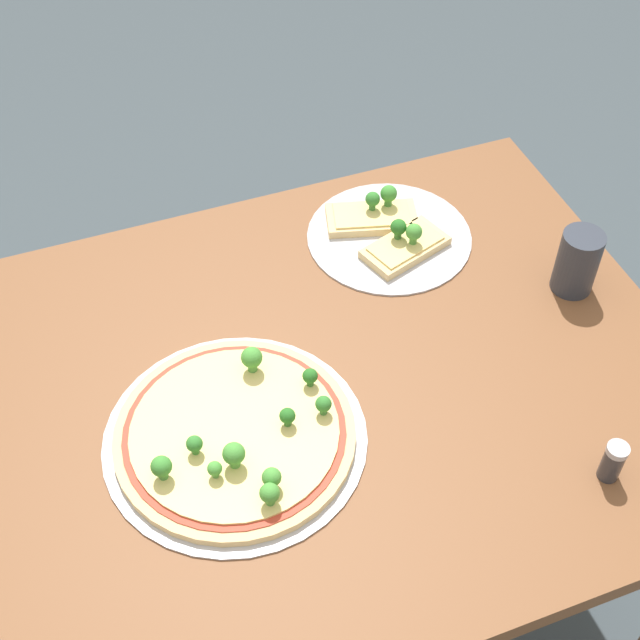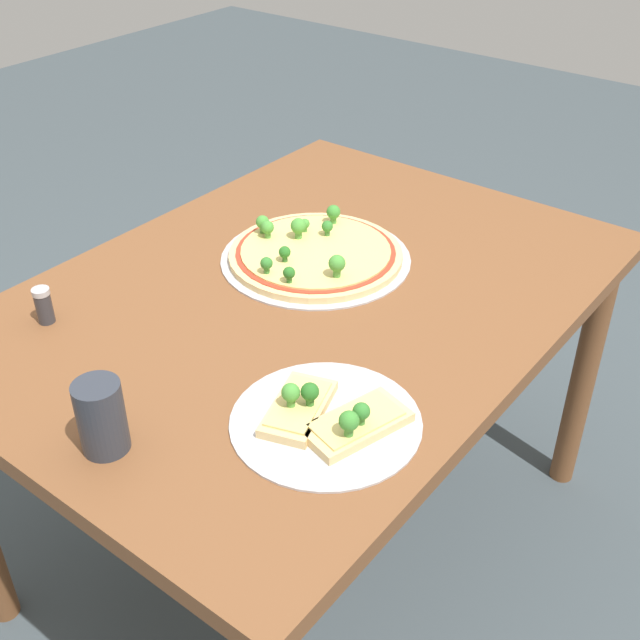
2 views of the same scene
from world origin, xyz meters
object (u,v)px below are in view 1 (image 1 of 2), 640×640
(dining_table, at_px, (291,422))
(pizza_tray_whole, at_px, (236,435))
(pizza_tray_slice, at_px, (389,231))
(drinking_cup, at_px, (577,262))
(condiment_shaker, at_px, (613,461))

(dining_table, bearing_deg, pizza_tray_whole, 29.48)
(pizza_tray_slice, distance_m, drinking_cup, 0.34)
(pizza_tray_whole, bearing_deg, condiment_shaker, 153.00)
(dining_table, distance_m, pizza_tray_slice, 0.41)
(pizza_tray_whole, relative_size, pizza_tray_slice, 1.32)
(dining_table, bearing_deg, drinking_cup, -175.23)
(condiment_shaker, bearing_deg, pizza_tray_whole, -27.00)
(pizza_tray_slice, height_order, drinking_cup, drinking_cup)
(dining_table, distance_m, condiment_shaker, 0.51)
(pizza_tray_whole, height_order, drinking_cup, drinking_cup)
(drinking_cup, bearing_deg, dining_table, 4.77)
(pizza_tray_slice, bearing_deg, drinking_cup, 137.00)
(dining_table, xyz_separation_m, pizza_tray_whole, (0.11, 0.06, 0.10))
(dining_table, height_order, condiment_shaker, condiment_shaker)
(pizza_tray_whole, bearing_deg, drinking_cup, -170.70)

